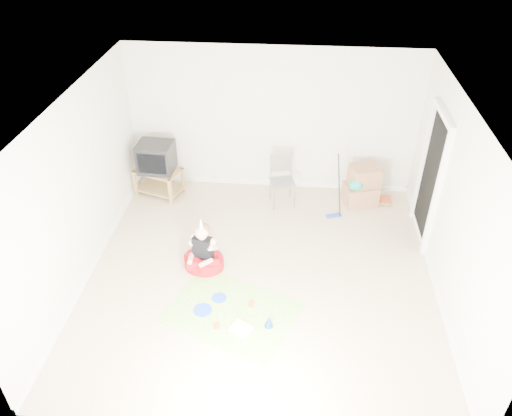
# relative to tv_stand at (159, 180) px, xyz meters

# --- Properties ---
(ground) EXTENTS (5.00, 5.00, 0.00)m
(ground) POSITION_rel_tv_stand_xyz_m (1.99, -2.01, -0.29)
(ground) COLOR beige
(ground) RESTS_ON ground
(doorway_recess) EXTENTS (0.02, 0.90, 2.05)m
(doorway_recess) POSITION_rel_tv_stand_xyz_m (4.47, -0.81, 0.74)
(doorway_recess) COLOR black
(doorway_recess) RESTS_ON ground
(tv_stand) EXTENTS (0.91, 0.72, 0.49)m
(tv_stand) POSITION_rel_tv_stand_xyz_m (0.00, 0.00, 0.00)
(tv_stand) COLOR olive
(tv_stand) RESTS_ON ground
(crt_tv) EXTENTS (0.63, 0.53, 0.52)m
(crt_tv) POSITION_rel_tv_stand_xyz_m (0.00, 0.00, 0.46)
(crt_tv) COLOR black
(crt_tv) RESTS_ON tv_stand
(folding_chair) EXTENTS (0.49, 0.47, 0.89)m
(folding_chair) POSITION_rel_tv_stand_xyz_m (2.22, -0.12, 0.14)
(folding_chair) COLOR gray
(folding_chair) RESTS_ON ground
(cardboard_boxes) EXTENTS (0.65, 0.58, 0.71)m
(cardboard_boxes) POSITION_rel_tv_stand_xyz_m (3.59, 0.03, 0.05)
(cardboard_boxes) COLOR #A4704F
(cardboard_boxes) RESTS_ON ground
(floor_mop) EXTENTS (0.28, 0.34, 1.05)m
(floor_mop) POSITION_rel_tv_stand_xyz_m (3.12, -0.45, -0.03)
(floor_mop) COLOR #2344B3
(floor_mop) RESTS_ON ground
(book_pile) EXTENTS (0.27, 0.33, 0.06)m
(book_pile) POSITION_rel_tv_stand_xyz_m (4.04, 0.08, -0.26)
(book_pile) COLOR #267430
(book_pile) RESTS_ON ground
(seated_woman) EXTENTS (0.75, 0.75, 0.87)m
(seated_woman) POSITION_rel_tv_stand_xyz_m (1.14, -1.90, -0.10)
(seated_woman) COLOR #A80F17
(seated_woman) RESTS_ON ground
(party_mat) EXTENTS (1.98, 1.73, 0.01)m
(party_mat) POSITION_rel_tv_stand_xyz_m (1.66, -2.79, -0.29)
(party_mat) COLOR #DE2E89
(party_mat) RESTS_ON ground
(birthday_cake) EXTENTS (0.33, 0.31, 0.13)m
(birthday_cake) POSITION_rel_tv_stand_xyz_m (1.84, -3.12, -0.25)
(birthday_cake) COLOR white
(birthday_cake) RESTS_ON party_mat
(blue_plate_near) EXTENTS (0.29, 0.29, 0.01)m
(blue_plate_near) POSITION_rel_tv_stand_xyz_m (1.46, -2.55, -0.28)
(blue_plate_near) COLOR blue
(blue_plate_near) RESTS_ON party_mat
(blue_plate_far) EXTENTS (0.26, 0.26, 0.01)m
(blue_plate_far) POSITION_rel_tv_stand_xyz_m (1.27, -2.80, -0.28)
(blue_plate_far) COLOR blue
(blue_plate_far) RESTS_ON party_mat
(orange_cup_near) EXTENTS (0.07, 0.07, 0.08)m
(orange_cup_near) POSITION_rel_tv_stand_xyz_m (1.92, -2.66, -0.25)
(orange_cup_near) COLOR #D75017
(orange_cup_near) RESTS_ON party_mat
(orange_cup_far) EXTENTS (0.10, 0.10, 0.08)m
(orange_cup_far) POSITION_rel_tv_stand_xyz_m (1.52, -3.09, -0.24)
(orange_cup_far) COLOR #D75017
(orange_cup_far) RESTS_ON party_mat
(blue_party_hat) EXTENTS (0.17, 0.17, 0.17)m
(blue_party_hat) POSITION_rel_tv_stand_xyz_m (2.18, -2.99, -0.20)
(blue_party_hat) COLOR blue
(blue_party_hat) RESTS_ON party_mat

